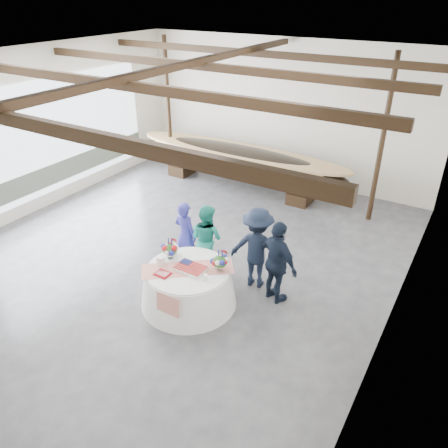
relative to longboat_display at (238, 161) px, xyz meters
The scene contains 14 objects.
floor 4.67m from the longboat_display, 79.90° to the right, with size 10.00×12.00×0.01m, color #3D3D42.
wall_back 2.17m from the longboat_display, 61.56° to the left, with size 10.00×0.02×4.50m, color silver.
wall_left 6.31m from the longboat_display, 132.90° to the right, with size 0.02×12.00×4.50m, color silver.
wall_right 7.48m from the longboat_display, 37.88° to the right, with size 0.02×12.00×4.50m, color silver.
ceiling 5.84m from the longboat_display, 79.90° to the right, with size 10.00×12.00×0.01m, color white.
pavilion_structure 4.93m from the longboat_display, 77.83° to the right, with size 9.80×11.76×4.50m.
open_bay 5.51m from the longboat_display, 139.70° to the right, with size 0.03×7.00×3.20m.
longboat_display is the anchor object (origin of this frame).
banquet_table 6.11m from the longboat_display, 69.67° to the right, with size 1.98×1.98×0.85m.
tabletop_items 5.94m from the longboat_display, 69.57° to the right, with size 1.77×1.57×0.40m.
guest_woman_blue 4.76m from the longboat_display, 74.74° to the right, with size 0.60×0.39×1.63m, color navy.
guest_woman_teal 4.84m from the longboat_display, 68.51° to the right, with size 0.81×0.63×1.66m, color #1B8C7A.
guest_man_left 5.32m from the longboat_display, 55.73° to the right, with size 1.20×0.69×1.85m, color black.
guest_man_right 5.90m from the longboat_display, 52.41° to the right, with size 1.08×0.45×1.84m, color black.
Camera 1 is at (5.70, -6.99, 5.84)m, focal length 35.00 mm.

